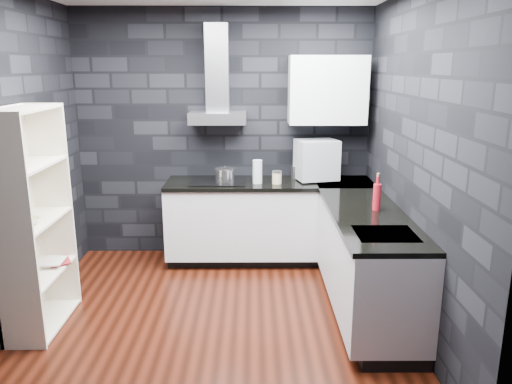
{
  "coord_description": "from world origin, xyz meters",
  "views": [
    {
      "loc": [
        0.33,
        -3.87,
        2.1
      ],
      "look_at": [
        0.35,
        0.45,
        1.0
      ],
      "focal_mm": 35.0,
      "sensor_mm": 36.0,
      "label": 1
    }
  ],
  "objects_px": {
    "utensil_crock": "(296,172)",
    "bookshelf": "(34,221)",
    "storage_jar": "(277,178)",
    "glass_vase": "(257,172)",
    "pot": "(225,175)",
    "fruit_bowl": "(26,222)",
    "red_bottle": "(377,197)",
    "appliance_garage": "(317,160)"
  },
  "relations": [
    {
      "from": "pot",
      "to": "storage_jar",
      "type": "height_order",
      "value": "pot"
    },
    {
      "from": "storage_jar",
      "to": "fruit_bowl",
      "type": "distance_m",
      "value": 2.45
    },
    {
      "from": "bookshelf",
      "to": "storage_jar",
      "type": "bearing_deg",
      "value": 20.21
    },
    {
      "from": "pot",
      "to": "glass_vase",
      "type": "relative_size",
      "value": 0.82
    },
    {
      "from": "red_bottle",
      "to": "bookshelf",
      "type": "xyz_separation_m",
      "value": [
        -2.8,
        -0.3,
        -0.11
      ]
    },
    {
      "from": "appliance_garage",
      "to": "fruit_bowl",
      "type": "bearing_deg",
      "value": -160.38
    },
    {
      "from": "glass_vase",
      "to": "red_bottle",
      "type": "relative_size",
      "value": 1.08
    },
    {
      "from": "red_bottle",
      "to": "fruit_bowl",
      "type": "height_order",
      "value": "red_bottle"
    },
    {
      "from": "pot",
      "to": "glass_vase",
      "type": "height_order",
      "value": "glass_vase"
    },
    {
      "from": "pot",
      "to": "red_bottle",
      "type": "relative_size",
      "value": 0.89
    },
    {
      "from": "utensil_crock",
      "to": "bookshelf",
      "type": "bearing_deg",
      "value": -145.38
    },
    {
      "from": "pot",
      "to": "glass_vase",
      "type": "bearing_deg",
      "value": -9.43
    },
    {
      "from": "storage_jar",
      "to": "red_bottle",
      "type": "xyz_separation_m",
      "value": [
        0.81,
        -0.98,
        0.05
      ]
    },
    {
      "from": "storage_jar",
      "to": "utensil_crock",
      "type": "bearing_deg",
      "value": 47.7
    },
    {
      "from": "utensil_crock",
      "to": "bookshelf",
      "type": "distance_m",
      "value": 2.69
    },
    {
      "from": "bookshelf",
      "to": "pot",
      "type": "bearing_deg",
      "value": 30.72
    },
    {
      "from": "red_bottle",
      "to": "utensil_crock",
      "type": "bearing_deg",
      "value": 115.57
    },
    {
      "from": "red_bottle",
      "to": "bookshelf",
      "type": "distance_m",
      "value": 2.82
    },
    {
      "from": "bookshelf",
      "to": "red_bottle",
      "type": "bearing_deg",
      "value": -6.46
    },
    {
      "from": "glass_vase",
      "to": "storage_jar",
      "type": "bearing_deg",
      "value": -6.2
    },
    {
      "from": "storage_jar",
      "to": "bookshelf",
      "type": "xyz_separation_m",
      "value": [
        -1.99,
        -1.28,
        -0.06
      ]
    },
    {
      "from": "storage_jar",
      "to": "utensil_crock",
      "type": "relative_size",
      "value": 0.84
    },
    {
      "from": "pot",
      "to": "glass_vase",
      "type": "distance_m",
      "value": 0.35
    },
    {
      "from": "glass_vase",
      "to": "appliance_garage",
      "type": "xyz_separation_m",
      "value": [
        0.63,
        0.14,
        0.1
      ]
    },
    {
      "from": "glass_vase",
      "to": "fruit_bowl",
      "type": "distance_m",
      "value": 2.3
    },
    {
      "from": "fruit_bowl",
      "to": "pot",
      "type": "bearing_deg",
      "value": 46.1
    },
    {
      "from": "bookshelf",
      "to": "appliance_garage",
      "type": "bearing_deg",
      "value": 18.18
    },
    {
      "from": "storage_jar",
      "to": "fruit_bowl",
      "type": "xyz_separation_m",
      "value": [
        -1.99,
        -1.42,
        -0.02
      ]
    },
    {
      "from": "utensil_crock",
      "to": "appliance_garage",
      "type": "bearing_deg",
      "value": -21.58
    },
    {
      "from": "pot",
      "to": "appliance_garage",
      "type": "relative_size",
      "value": 0.48
    },
    {
      "from": "storage_jar",
      "to": "appliance_garage",
      "type": "relative_size",
      "value": 0.28
    },
    {
      "from": "pot",
      "to": "bookshelf",
      "type": "relative_size",
      "value": 0.11
    },
    {
      "from": "pot",
      "to": "fruit_bowl",
      "type": "height_order",
      "value": "pot"
    },
    {
      "from": "utensil_crock",
      "to": "bookshelf",
      "type": "relative_size",
      "value": 0.08
    },
    {
      "from": "red_bottle",
      "to": "bookshelf",
      "type": "bearing_deg",
      "value": -173.84
    },
    {
      "from": "appliance_garage",
      "to": "bookshelf",
      "type": "height_order",
      "value": "bookshelf"
    },
    {
      "from": "storage_jar",
      "to": "pot",
      "type": "bearing_deg",
      "value": 171.76
    },
    {
      "from": "pot",
      "to": "fruit_bowl",
      "type": "xyz_separation_m",
      "value": [
        -1.45,
        -1.5,
        -0.03
      ]
    },
    {
      "from": "glass_vase",
      "to": "bookshelf",
      "type": "relative_size",
      "value": 0.14
    },
    {
      "from": "storage_jar",
      "to": "appliance_garage",
      "type": "xyz_separation_m",
      "value": [
        0.43,
        0.16,
        0.17
      ]
    },
    {
      "from": "utensil_crock",
      "to": "red_bottle",
      "type": "xyz_separation_m",
      "value": [
        0.59,
        -1.22,
        0.04
      ]
    },
    {
      "from": "pot",
      "to": "bookshelf",
      "type": "xyz_separation_m",
      "value": [
        -1.45,
        -1.36,
        -0.07
      ]
    }
  ]
}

